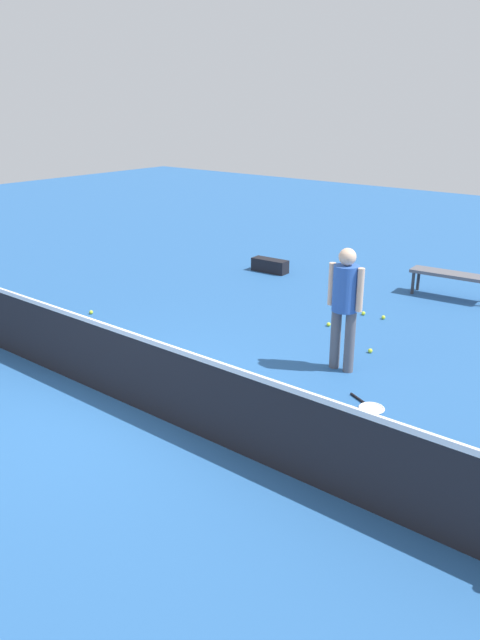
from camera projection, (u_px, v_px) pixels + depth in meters
name	position (u px, v px, depth m)	size (l,w,h in m)	color
ground_plane	(127.00, 403.00, 7.53)	(40.00, 40.00, 0.00)	#265693
court_net	(124.00, 366.00, 7.36)	(10.09, 0.09, 1.07)	#4C4C51
player_near_side	(345.00, 299.00, 8.15)	(0.52, 0.34, 1.70)	#595960
tennis_racket_near_player	(370.00, 407.00, 7.41)	(0.60, 0.42, 0.03)	white
tennis_ball_near_player	(91.00, 312.00, 10.64)	(0.07, 0.07, 0.07)	#C6E033
tennis_ball_by_net	(370.00, 351.00, 9.02)	(0.07, 0.07, 0.07)	#C6E033
tennis_ball_midcourt	(329.00, 324.00, 10.07)	(0.07, 0.07, 0.07)	#C6E033
tennis_ball_baseline	(89.00, 339.00, 9.46)	(0.07, 0.07, 0.07)	#C6E033
tennis_ball_stray_left	(363.00, 313.00, 10.59)	(0.07, 0.07, 0.07)	#C6E033
tennis_ball_stray_right	(383.00, 317.00, 10.39)	(0.07, 0.07, 0.07)	#C6E033
courtside_bench	(452.00, 276.00, 11.39)	(1.53, 0.52, 0.48)	#595960
equipment_bag	(269.00, 265.00, 13.23)	(0.82, 0.33, 0.28)	black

